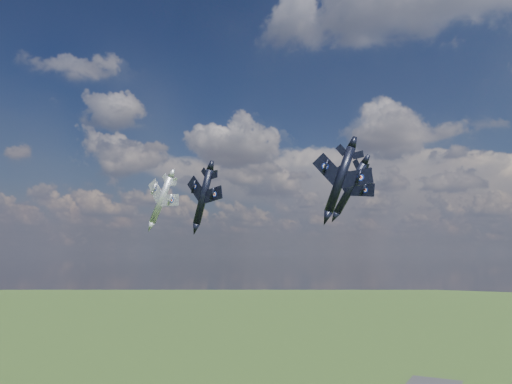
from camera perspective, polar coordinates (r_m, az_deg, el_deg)
The scene contains 4 objects.
jet_lead_navy at distance 84.73m, azimuth -6.05°, elevation -0.53°, with size 9.40×13.10×2.71m, color black, non-canonical shape.
jet_right_navy at distance 71.44m, azimuth 9.58°, elevation 1.42°, with size 9.56×13.32×2.76m, color black, non-canonical shape.
jet_high_navy at distance 97.26m, azimuth 10.74°, elevation 0.44°, with size 10.75×14.99×3.10m, color black, non-canonical shape.
jet_left_silver at distance 112.93m, azimuth -10.77°, elevation -0.88°, with size 11.05×15.40×3.19m, color #91939B, non-canonical shape.
Camera 1 is at (46.93, -66.18, 72.07)m, focal length 35.00 mm.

